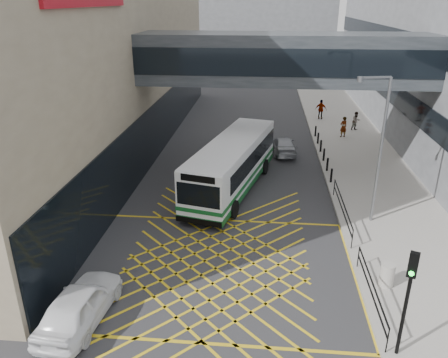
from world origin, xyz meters
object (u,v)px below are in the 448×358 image
(street_lamp, at_px, (378,143))
(pedestrian_a, at_px, (343,127))
(car_white, at_px, (80,304))
(pedestrian_b, at_px, (356,121))
(pedestrian_c, at_px, (321,109))
(bus, at_px, (233,163))
(car_dark, at_px, (251,150))
(traffic_light, at_px, (408,290))
(litter_bin, at_px, (387,275))
(car_silver, at_px, (283,145))

(street_lamp, height_order, pedestrian_a, street_lamp)
(car_white, height_order, pedestrian_b, pedestrian_b)
(car_white, xyz_separation_m, pedestrian_c, (11.80, 29.67, 0.33))
(car_white, height_order, pedestrian_a, pedestrian_a)
(bus, bearing_deg, car_dark, 94.56)
(street_lamp, distance_m, pedestrian_a, 15.52)
(traffic_light, height_order, street_lamp, street_lamp)
(litter_bin, relative_size, pedestrian_c, 0.53)
(pedestrian_b, height_order, pedestrian_c, pedestrian_c)
(car_silver, xyz_separation_m, street_lamp, (4.07, -10.94, 3.77))
(pedestrian_b, bearing_deg, car_white, -145.88)
(street_lamp, xyz_separation_m, pedestrian_c, (-0.20, 20.95, -3.33))
(street_lamp, relative_size, pedestrian_a, 4.32)
(pedestrian_b, bearing_deg, car_silver, -162.48)
(bus, xyz_separation_m, car_dark, (0.91, 5.70, -1.00))
(pedestrian_c, bearing_deg, pedestrian_b, 143.50)
(car_dark, height_order, litter_bin, car_dark)
(pedestrian_a, bearing_deg, car_dark, 11.87)
(pedestrian_b, bearing_deg, litter_bin, -124.04)
(litter_bin, xyz_separation_m, pedestrian_c, (0.25, 26.63, 0.43))
(traffic_light, distance_m, pedestrian_c, 30.53)
(pedestrian_a, bearing_deg, car_white, 36.67)
(car_white, xyz_separation_m, litter_bin, (11.55, 3.04, -0.10))
(litter_bin, xyz_separation_m, pedestrian_a, (1.46, 20.79, 0.37))
(car_white, xyz_separation_m, car_dark, (5.50, 18.26, -0.09))
(car_dark, relative_size, traffic_light, 1.07)
(car_white, distance_m, traffic_light, 11.17)
(bus, xyz_separation_m, car_white, (-4.60, -12.56, -0.91))
(car_white, bearing_deg, car_silver, -106.76)
(street_lamp, bearing_deg, bus, 141.02)
(street_lamp, xyz_separation_m, litter_bin, (-0.45, -5.68, -3.77))
(car_white, xyz_separation_m, street_lamp, (12.00, 8.72, 3.67))
(bus, bearing_deg, litter_bin, -40.25)
(litter_bin, height_order, pedestrian_c, pedestrian_c)
(bus, distance_m, car_dark, 5.86)
(bus, height_order, car_silver, bus)
(car_white, xyz_separation_m, pedestrian_a, (13.01, 23.83, 0.27))
(car_dark, bearing_deg, street_lamp, 129.43)
(bus, xyz_separation_m, street_lamp, (7.40, -3.84, 2.76))
(car_silver, distance_m, street_lamp, 12.27)
(bus, relative_size, car_white, 2.40)
(traffic_light, xyz_separation_m, pedestrian_b, (3.49, 26.84, -1.76))
(traffic_light, height_order, pedestrian_a, traffic_light)
(car_dark, relative_size, street_lamp, 0.57)
(car_silver, relative_size, street_lamp, 0.56)
(car_silver, distance_m, pedestrian_c, 10.74)
(pedestrian_a, bearing_deg, pedestrian_b, -147.73)
(litter_bin, height_order, pedestrian_b, pedestrian_b)
(litter_bin, height_order, pedestrian_a, pedestrian_a)
(car_silver, height_order, street_lamp, street_lamp)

